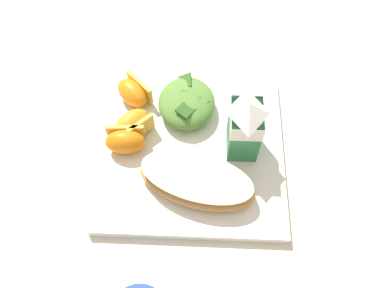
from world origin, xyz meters
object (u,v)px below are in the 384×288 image
(green_salad_pile, at_px, (187,103))
(orange_wedge_rear, at_px, (125,141))
(orange_wedge_front, at_px, (133,92))
(white_plate, at_px, (192,150))
(cheesy_pizza_bread, at_px, (197,180))
(milk_carton, at_px, (245,125))
(orange_wedge_middle, at_px, (133,124))

(green_salad_pile, bearing_deg, orange_wedge_rear, -50.57)
(green_salad_pile, bearing_deg, orange_wedge_front, -101.54)
(white_plate, xyz_separation_m, orange_wedge_rear, (0.00, -0.10, 0.03))
(cheesy_pizza_bread, xyz_separation_m, green_salad_pile, (-0.13, -0.02, 0.00))
(green_salad_pile, height_order, orange_wedge_rear, green_salad_pile)
(milk_carton, distance_m, orange_wedge_middle, 0.17)
(milk_carton, relative_size, orange_wedge_middle, 1.61)
(orange_wedge_front, relative_size, orange_wedge_middle, 0.99)
(cheesy_pizza_bread, bearing_deg, orange_wedge_front, -144.46)
(orange_wedge_rear, bearing_deg, green_salad_pile, 129.43)
(milk_carton, distance_m, orange_wedge_rear, 0.18)
(green_salad_pile, bearing_deg, orange_wedge_middle, -61.90)
(milk_carton, xyz_separation_m, orange_wedge_rear, (0.01, -0.18, -0.04))
(cheesy_pizza_bread, bearing_deg, white_plate, -171.84)
(white_plate, relative_size, orange_wedge_rear, 4.53)
(white_plate, distance_m, orange_wedge_middle, 0.10)
(orange_wedge_front, bearing_deg, green_salad_pile, 78.46)
(orange_wedge_middle, bearing_deg, white_plate, 74.46)
(green_salad_pile, xyz_separation_m, orange_wedge_middle, (0.04, -0.08, -0.00))
(white_plate, height_order, green_salad_pile, green_salad_pile)
(white_plate, xyz_separation_m, orange_wedge_front, (-0.09, -0.10, 0.03))
(orange_wedge_front, height_order, orange_wedge_rear, same)
(green_salad_pile, xyz_separation_m, milk_carton, (0.06, 0.09, 0.04))
(white_plate, distance_m, orange_wedge_front, 0.13)
(white_plate, bearing_deg, orange_wedge_middle, -105.54)
(white_plate, relative_size, orange_wedge_front, 4.12)
(cheesy_pizza_bread, xyz_separation_m, orange_wedge_front, (-0.15, -0.11, 0.00))
(milk_carton, bearing_deg, green_salad_pile, -126.00)
(white_plate, bearing_deg, milk_carton, 94.71)
(cheesy_pizza_bread, relative_size, orange_wedge_rear, 2.99)
(orange_wedge_front, bearing_deg, orange_wedge_middle, 5.91)
(orange_wedge_middle, relative_size, orange_wedge_rear, 1.11)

